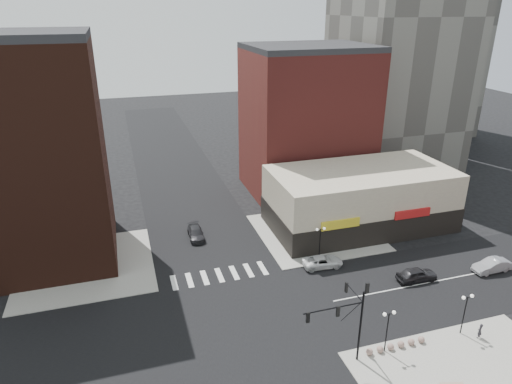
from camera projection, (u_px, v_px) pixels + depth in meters
name	position (u px, v px, depth m)	size (l,w,h in m)	color
ground	(239.00, 320.00, 44.11)	(240.00, 240.00, 0.00)	black
road_ew	(239.00, 320.00, 44.10)	(200.00, 14.00, 0.02)	black
road_ns	(239.00, 320.00, 44.10)	(14.00, 200.00, 0.02)	black
sidewalk_nw	(86.00, 266.00, 52.94)	(15.00, 15.00, 0.12)	gray
sidewalk_ne	(316.00, 232.00, 60.83)	(15.00, 15.00, 0.12)	gray
building_nw	(29.00, 158.00, 50.49)	(16.00, 15.00, 25.00)	#331810
building_ne_midrise	(306.00, 123.00, 71.11)	(18.00, 15.00, 22.00)	maroon
building_ne_row	(359.00, 203.00, 61.80)	(24.20, 12.20, 8.00)	#C0B698
traffic_signal	(349.00, 312.00, 37.26)	(5.59, 3.09, 7.77)	black
street_lamp_se_a	(388.00, 321.00, 38.78)	(1.22, 0.32, 4.16)	black
street_lamp_se_b	(466.00, 304.00, 40.95)	(1.22, 0.32, 4.16)	black
street_lamp_ne	(320.00, 235.00, 53.18)	(1.22, 0.32, 4.16)	black
bollard_row	(396.00, 345.00, 40.18)	(5.85, 0.60, 0.60)	#8E6D62
white_suv	(323.00, 262.00, 52.79)	(2.18, 4.74, 1.32)	silver
dark_sedan_east	(417.00, 275.00, 50.07)	(1.81, 4.49, 1.53)	black
silver_sedan	(492.00, 266.00, 51.81)	(1.58, 4.53, 1.49)	#9E9DA2
dark_sedan_north	(196.00, 233.00, 59.28)	(1.88, 4.62, 1.34)	black
pedestrian	(480.00, 331.00, 41.29)	(0.55, 0.36, 1.51)	#29272C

